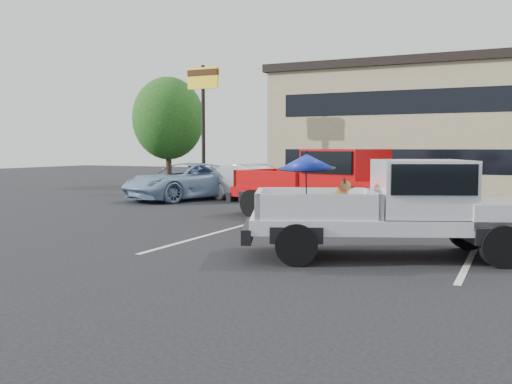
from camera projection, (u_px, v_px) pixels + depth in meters
ground at (288, 263)px, 10.45m from camera, size 90.00×90.00×0.00m
stripe_left at (202, 237)px, 13.53m from camera, size 0.12×5.00×0.01m
stripe_right at (471, 257)px, 10.99m from camera, size 0.12×5.00×0.01m
motel_building at (484, 126)px, 28.30m from camera, size 20.40×8.40×6.30m
motel_sign at (203, 94)px, 26.97m from camera, size 1.60×0.22×6.00m
tree_left at (168, 118)px, 31.44m from camera, size 3.96×3.96×6.02m
silver_pickup at (408, 203)px, 10.93m from camera, size 6.01×3.99×2.06m
red_pickup at (340, 182)px, 16.48m from camera, size 6.64×3.79×2.07m
silver_sedan at (254, 183)px, 22.65m from camera, size 4.72×3.01×1.47m
blue_suv at (186, 181)px, 23.27m from camera, size 4.09×5.90×1.50m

